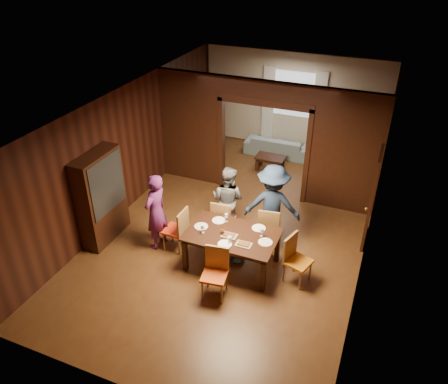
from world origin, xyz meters
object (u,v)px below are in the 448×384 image
at_px(chair_far_r, 269,226).
at_px(dining_table, 232,250).
at_px(person_navy, 272,205).
at_px(chair_right, 298,261).
at_px(chair_far_l, 224,219).
at_px(coffee_table, 270,163).
at_px(chair_left, 175,229).
at_px(hutch, 101,198).
at_px(sofa, 278,146).
at_px(chair_near, 214,274).
at_px(person_grey, 228,200).
at_px(person_purple, 156,212).

bearing_deg(chair_far_r, dining_table, 53.36).
distance_m(person_navy, chair_right, 1.38).
distance_m(person_navy, chair_far_l, 1.10).
xyz_separation_m(coffee_table, chair_right, (1.81, -4.14, 0.28)).
xyz_separation_m(dining_table, chair_left, (-1.29, 0.07, 0.10)).
bearing_deg(person_navy, chair_far_l, 3.47).
bearing_deg(chair_right, hutch, 110.35).
xyz_separation_m(sofa, chair_near, (0.58, -6.10, 0.20)).
xyz_separation_m(person_grey, coffee_table, (0.04, 3.09, -0.58)).
xyz_separation_m(coffee_table, chair_left, (-0.80, -4.12, 0.28)).
relative_size(chair_left, chair_right, 1.00).
relative_size(person_navy, chair_far_l, 1.87).
relative_size(person_purple, person_grey, 1.08).
height_order(chair_left, chair_far_l, same).
bearing_deg(sofa, person_navy, 103.85).
bearing_deg(chair_near, person_grey, 97.22).
distance_m(person_grey, hutch, 2.66).
distance_m(dining_table, chair_far_r, 1.03).
bearing_deg(person_purple, person_navy, 122.63).
relative_size(person_navy, chair_near, 1.87).
xyz_separation_m(person_navy, chair_far_r, (0.00, -0.15, -0.42)).
xyz_separation_m(person_grey, dining_table, (0.53, -1.09, -0.40)).
distance_m(person_purple, chair_left, 0.53).
distance_m(person_grey, sofa, 4.13).
distance_m(dining_table, coffee_table, 4.21).
xyz_separation_m(chair_right, hutch, (-4.19, -0.20, 0.52)).
bearing_deg(chair_far_l, hutch, 18.46).
relative_size(person_purple, chair_far_l, 1.73).
bearing_deg(chair_left, chair_far_l, 133.83).
height_order(chair_left, chair_near, same).
distance_m(person_purple, chair_far_r, 2.37).
relative_size(person_purple, dining_table, 0.96).
relative_size(sofa, chair_near, 1.98).
relative_size(chair_far_r, chair_near, 1.00).
bearing_deg(sofa, hutch, 66.40).
distance_m(chair_left, chair_right, 2.61).
bearing_deg(dining_table, coffee_table, 96.67).
bearing_deg(person_purple, chair_right, 97.43).
bearing_deg(chair_near, sofa, 87.38).
height_order(chair_right, chair_near, same).
distance_m(dining_table, chair_left, 1.30).
bearing_deg(coffee_table, person_navy, -72.79).
distance_m(person_purple, sofa, 5.33).
bearing_deg(dining_table, chair_near, -89.01).
bearing_deg(chair_right, sofa, 37.65).
distance_m(person_purple, chair_right, 3.01).
xyz_separation_m(chair_left, hutch, (-1.58, -0.22, 0.52)).
bearing_deg(hutch, chair_left, 7.96).
xyz_separation_m(sofa, coffee_table, (0.07, -1.01, -0.08)).
distance_m(sofa, chair_near, 6.13).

